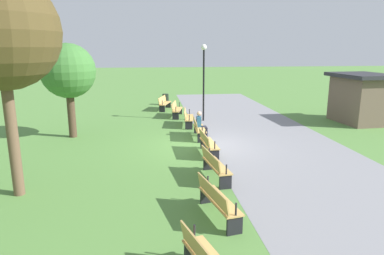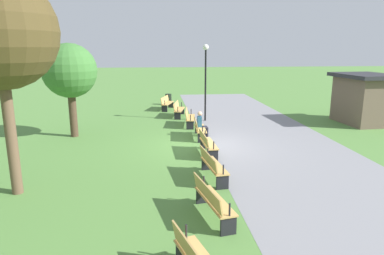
# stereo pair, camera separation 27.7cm
# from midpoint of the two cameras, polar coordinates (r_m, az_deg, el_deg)

# --- Properties ---
(ground_plane) EXTENTS (120.00, 120.00, 0.00)m
(ground_plane) POSITION_cam_midpoint_polar(r_m,az_deg,el_deg) (14.66, 2.66, -3.00)
(ground_plane) COLOR #54843D
(path_paving) EXTENTS (32.42, 5.82, 0.01)m
(path_paving) POSITION_cam_midpoint_polar(r_m,az_deg,el_deg) (15.38, 13.67, -2.59)
(path_paving) COLOR gray
(path_paving) RESTS_ON ground
(bench_0) EXTENTS (1.88, 0.97, 0.89)m
(bench_0) POSITION_cam_midpoint_polar(r_m,az_deg,el_deg) (23.05, -3.89, 4.13)
(bench_0) COLOR tan
(bench_0) RESTS_ON ground
(bench_1) EXTENTS (1.87, 0.83, 0.89)m
(bench_1) POSITION_cam_midpoint_polar(r_m,az_deg,el_deg) (20.64, -1.91, 3.10)
(bench_1) COLOR tan
(bench_1) RESTS_ON ground
(bench_2) EXTENTS (1.86, 0.69, 0.89)m
(bench_2) POSITION_cam_midpoint_polar(r_m,az_deg,el_deg) (18.21, -0.05, 1.74)
(bench_2) COLOR tan
(bench_2) RESTS_ON ground
(bench_3) EXTENTS (1.83, 0.55, 0.89)m
(bench_3) POSITION_cam_midpoint_polar(r_m,az_deg,el_deg) (15.76, 1.65, -0.06)
(bench_3) COLOR tan
(bench_3) RESTS_ON ground
(bench_4) EXTENTS (1.83, 0.55, 0.89)m
(bench_4) POSITION_cam_midpoint_polar(r_m,az_deg,el_deg) (13.31, 3.09, -2.57)
(bench_4) COLOR tan
(bench_4) RESTS_ON ground
(bench_5) EXTENTS (1.86, 0.69, 0.89)m
(bench_5) POSITION_cam_midpoint_polar(r_m,az_deg,el_deg) (10.88, 4.11, -6.21)
(bench_5) COLOR tan
(bench_5) RESTS_ON ground
(bench_6) EXTENTS (1.87, 0.83, 0.89)m
(bench_6) POSITION_cam_midpoint_polar(r_m,az_deg,el_deg) (8.51, 4.29, -11.93)
(bench_6) COLOR tan
(bench_6) RESTS_ON ground
(person_seated) EXTENTS (0.33, 0.53, 1.20)m
(person_seated) POSITION_cam_midpoint_polar(r_m,az_deg,el_deg) (16.00, 2.08, 0.73)
(person_seated) COLOR navy
(person_seated) RESTS_ON ground
(tree_2) EXTENTS (2.45, 2.45, 4.29)m
(tree_2) POSITION_cam_midpoint_polar(r_m,az_deg,el_deg) (16.56, -19.23, 8.81)
(tree_2) COLOR #4C3828
(tree_2) RESTS_ON ground
(lamp_post) EXTENTS (0.32, 0.32, 4.26)m
(lamp_post) POSITION_cam_midpoint_polar(r_m,az_deg,el_deg) (19.25, 2.70, 9.75)
(lamp_post) COLOR black
(lamp_post) RESTS_ON ground
(trash_bin) EXTENTS (0.45, 0.45, 0.79)m
(trash_bin) POSITION_cam_midpoint_polar(r_m,az_deg,el_deg) (25.13, -3.62, 4.70)
(trash_bin) COLOR black
(trash_bin) RESTS_ON ground
(kiosk) EXTENTS (3.52, 2.83, 2.70)m
(kiosk) POSITION_cam_midpoint_polar(r_m,az_deg,el_deg) (20.98, 27.02, 4.37)
(kiosk) COLOR brown
(kiosk) RESTS_ON ground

